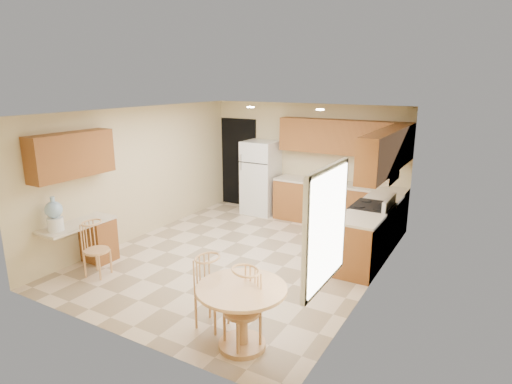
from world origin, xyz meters
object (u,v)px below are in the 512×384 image
Objects in this scene: chair_table_a at (207,288)px; chair_table_b at (238,305)px; dining_table at (242,308)px; water_crock at (54,215)px; stove at (371,230)px; refrigerator at (261,178)px; chair_desk at (92,245)px.

chair_table_a is 0.96× the size of chair_table_b.
water_crock is at bearing 177.88° from dining_table.
chair_table_b is at bearing -87.77° from dining_table.
stove is 3.51m from chair_table_b.
stove is 5.13m from water_crock.
refrigerator is 1.83× the size of chair_table_a.
chair_table_b is at bearing -63.38° from refrigerator.
dining_table is 0.12m from chair_table_b.
chair_desk is at bearing 172.70° from dining_table.
stove is 4.59m from chair_desk.
stove reaches higher than chair_table_b.
water_crock is at bearing -90.44° from chair_table_a.
dining_table is at bearing -62.97° from refrigerator.
stove is at bearing 39.66° from water_crock.
chair_table_a is 2.41m from chair_desk.
dining_table is at bearing 70.80° from chair_desk.
water_crock is (-0.45, -0.25, 0.48)m from chair_desk.
refrigerator is 3.13× the size of water_crock.
chair_desk is (-2.95, 0.38, 0.04)m from dining_table.
chair_desk is 1.64× the size of water_crock.
chair_table_a is 0.59m from chair_table_b.
stove is 3.42m from dining_table.
stove is at bearing 161.93° from chair_table_a.
chair_table_a is at bearing 7.52° from chair_table_b.
dining_table is 1.08× the size of chair_table_b.
stove is at bearing 118.93° from chair_desk.
stove is at bearing -22.99° from refrigerator.
water_crock reaches higher than stove.
refrigerator is 5.17m from dining_table.
chair_table_a is (1.80, -4.50, -0.28)m from refrigerator.
chair_desk is (-0.60, -4.22, -0.30)m from refrigerator.
stove reaches higher than chair_table_a.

